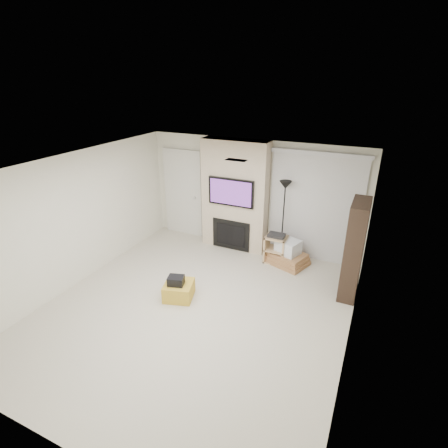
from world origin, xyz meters
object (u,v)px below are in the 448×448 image
at_px(ottoman, 179,290).
at_px(box_stack, 287,255).
at_px(bookshelf, 354,250).
at_px(av_stand, 276,247).
at_px(floor_lamp, 285,198).

xyz_separation_m(ottoman, box_stack, (1.46, 2.05, 0.06)).
height_order(box_stack, bookshelf, bookshelf).
relative_size(av_stand, box_stack, 0.68).
relative_size(box_stack, bookshelf, 0.54).
relative_size(ottoman, floor_lamp, 0.29).
height_order(ottoman, bookshelf, bookshelf).
bearing_deg(box_stack, floor_lamp, 130.31).
relative_size(ottoman, bookshelf, 0.28).
bearing_deg(bookshelf, av_stand, 160.62).
relative_size(floor_lamp, box_stack, 1.79).
xyz_separation_m(floor_lamp, box_stack, (0.22, -0.26, -1.17)).
xyz_separation_m(ottoman, floor_lamp, (1.24, 2.31, 1.22)).
bearing_deg(bookshelf, ottoman, -152.31).
bearing_deg(box_stack, bookshelf, -23.94).
bearing_deg(av_stand, floor_lamp, 82.59).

